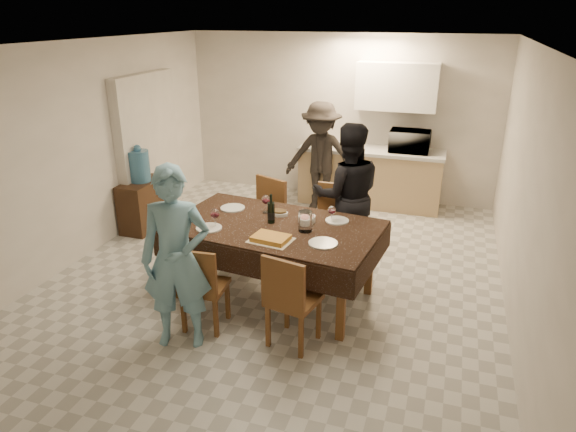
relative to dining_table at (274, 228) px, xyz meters
name	(u,v)px	position (x,y,z in m)	size (l,w,h in m)	color
floor	(280,273)	(-0.11, 0.50, -0.80)	(5.00, 6.00, 0.02)	beige
ceiling	(278,43)	(-0.11, 0.50, 1.80)	(5.00, 6.00, 0.02)	white
wall_back	(339,118)	(-0.11, 3.50, 0.50)	(5.00, 0.02, 2.60)	silver
wall_front	(112,308)	(-0.11, -2.50, 0.50)	(5.00, 0.02, 2.60)	silver
wall_left	(88,150)	(-2.61, 0.50, 0.50)	(0.02, 6.00, 2.60)	silver
wall_right	(526,191)	(2.39, 0.50, 0.50)	(0.02, 6.00, 2.60)	silver
stub_partition	(149,148)	(-2.53, 1.70, 0.25)	(0.15, 1.40, 2.10)	beige
kitchen_base_cabinet	(370,178)	(0.49, 3.18, -0.37)	(2.20, 0.60, 0.86)	tan
kitchen_worktop	(371,150)	(0.49, 3.18, 0.09)	(2.24, 0.64, 0.05)	beige
upper_cabinet	(397,87)	(0.79, 3.32, 1.05)	(1.20, 0.34, 0.70)	white
dining_table	(274,228)	(0.00, 0.00, 0.00)	(2.27, 1.49, 0.84)	black
chair_near_left	(200,280)	(-0.45, -0.83, -0.25)	(0.44, 0.44, 0.48)	brown
chair_near_right	(291,293)	(0.45, -0.84, -0.22)	(0.51, 0.51, 0.51)	brown
chair_far_left	(257,216)	(-0.45, 0.65, -0.17)	(0.61, 0.62, 0.55)	brown
chair_far_right	(331,225)	(0.45, 0.65, -0.17)	(0.47, 0.47, 0.56)	brown
console	(143,205)	(-2.39, 1.21, -0.45)	(0.38, 0.76, 0.70)	#321F10
water_jug	(139,166)	(-2.39, 1.21, 0.12)	(0.29, 0.29, 0.43)	teal
wine_bottle	(271,209)	(-0.05, 0.05, 0.20)	(0.08, 0.08, 0.31)	black
water_pitcher	(305,221)	(0.35, -0.05, 0.14)	(0.14, 0.14, 0.21)	white
savoury_tart	(271,238)	(0.10, -0.38, 0.06)	(0.40, 0.30, 0.05)	gold
salad_bowl	(307,219)	(0.30, 0.18, 0.07)	(0.18, 0.18, 0.07)	silver
mushroom_dish	(278,213)	(-0.05, 0.28, 0.06)	(0.20, 0.20, 0.03)	silver
wine_glass_a	(215,218)	(-0.55, -0.25, 0.14)	(0.09, 0.09, 0.21)	white
wine_glass_b	(332,214)	(0.55, 0.25, 0.13)	(0.08, 0.08, 0.19)	white
wine_glass_c	(266,204)	(-0.20, 0.30, 0.14)	(0.09, 0.09, 0.21)	white
plate_near_left	(209,228)	(-0.60, -0.30, 0.05)	(0.27, 0.27, 0.02)	silver
plate_near_right	(323,243)	(0.60, -0.30, 0.05)	(0.28, 0.28, 0.02)	silver
plate_far_left	(233,208)	(-0.60, 0.30, 0.05)	(0.27, 0.27, 0.02)	silver
plate_far_right	(337,221)	(0.60, 0.30, 0.05)	(0.25, 0.25, 0.01)	silver
microwave	(410,141)	(1.06, 3.18, 0.28)	(0.59, 0.40, 0.33)	white
person_near	(176,259)	(-0.55, -1.05, 0.06)	(0.63, 0.41, 1.72)	#699EB8
person_far	(347,195)	(0.55, 1.05, 0.07)	(0.84, 0.66, 1.74)	black
person_kitchen	(321,157)	(-0.21, 2.73, 0.04)	(1.08, 0.62, 1.67)	black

